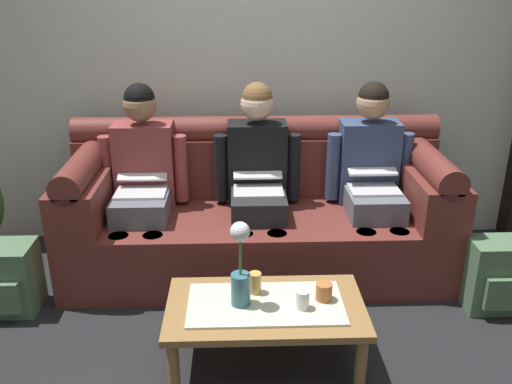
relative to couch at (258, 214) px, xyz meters
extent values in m
plane|color=black|center=(0.00, -1.17, -0.37)|extent=(14.00, 14.00, 0.00)
cube|color=silver|center=(0.00, 0.53, 1.08)|extent=(6.00, 0.12, 2.90)
cube|color=maroon|center=(0.00, -0.07, -0.16)|extent=(2.43, 0.88, 0.42)
cube|color=maroon|center=(0.00, 0.26, 0.25)|extent=(2.43, 0.22, 0.40)
cylinder|color=maroon|center=(0.00, 0.26, 0.51)|extent=(2.43, 0.18, 0.18)
cube|color=maroon|center=(-1.07, -0.07, 0.19)|extent=(0.28, 0.88, 0.28)
cylinder|color=maroon|center=(-1.07, -0.07, 0.38)|extent=(0.18, 0.88, 0.18)
cube|color=maroon|center=(1.07, -0.07, 0.19)|extent=(0.28, 0.88, 0.28)
cylinder|color=maroon|center=(1.07, -0.07, 0.38)|extent=(0.18, 0.88, 0.18)
cube|color=#595B66|center=(-0.73, -0.13, 0.13)|extent=(0.34, 0.40, 0.15)
cylinder|color=#595B66|center=(-0.83, -0.39, -0.16)|extent=(0.12, 0.12, 0.42)
cylinder|color=#595B66|center=(-0.63, -0.39, -0.16)|extent=(0.12, 0.12, 0.42)
cube|color=brown|center=(-0.73, 0.11, 0.32)|extent=(0.38, 0.22, 0.54)
cylinder|color=brown|center=(-0.97, 0.07, 0.30)|extent=(0.09, 0.09, 0.44)
cylinder|color=brown|center=(-0.50, 0.07, 0.30)|extent=(0.09, 0.09, 0.44)
sphere|color=#936B4C|center=(-0.73, 0.09, 0.72)|extent=(0.21, 0.21, 0.21)
sphere|color=black|center=(-0.73, 0.09, 0.76)|extent=(0.19, 0.19, 0.19)
cube|color=silver|center=(-0.73, -0.11, 0.21)|extent=(0.31, 0.22, 0.02)
cube|color=silver|center=(-0.73, 0.05, 0.31)|extent=(0.31, 0.20, 0.10)
cube|color=black|center=(-0.73, 0.04, 0.31)|extent=(0.27, 0.17, 0.08)
cube|color=#232326|center=(0.00, -0.13, 0.13)|extent=(0.34, 0.40, 0.15)
cylinder|color=#232326|center=(-0.10, -0.39, -0.16)|extent=(0.12, 0.12, 0.42)
cylinder|color=#232326|center=(0.10, -0.39, -0.16)|extent=(0.12, 0.12, 0.42)
cube|color=black|center=(0.00, 0.11, 0.32)|extent=(0.38, 0.22, 0.54)
cylinder|color=black|center=(-0.23, 0.07, 0.30)|extent=(0.09, 0.09, 0.44)
cylinder|color=black|center=(0.23, 0.07, 0.30)|extent=(0.09, 0.09, 0.44)
sphere|color=beige|center=(0.00, 0.09, 0.72)|extent=(0.21, 0.21, 0.21)
sphere|color=brown|center=(0.00, 0.09, 0.76)|extent=(0.19, 0.19, 0.19)
cube|color=silver|center=(0.00, -0.11, 0.21)|extent=(0.31, 0.22, 0.02)
cube|color=silver|center=(0.00, 0.04, 0.31)|extent=(0.31, 0.20, 0.10)
cube|color=black|center=(0.00, 0.03, 0.31)|extent=(0.27, 0.17, 0.08)
cube|color=#595B66|center=(0.73, -0.13, 0.13)|extent=(0.34, 0.40, 0.15)
cylinder|color=#595B66|center=(0.63, -0.39, -0.16)|extent=(0.12, 0.12, 0.42)
cylinder|color=#595B66|center=(0.83, -0.39, -0.16)|extent=(0.12, 0.12, 0.42)
cube|color=navy|center=(0.73, 0.11, 0.32)|extent=(0.38, 0.22, 0.54)
cylinder|color=navy|center=(0.50, 0.07, 0.30)|extent=(0.09, 0.09, 0.44)
cylinder|color=navy|center=(0.97, 0.07, 0.30)|extent=(0.09, 0.09, 0.44)
sphere|color=tan|center=(0.73, 0.09, 0.72)|extent=(0.21, 0.21, 0.21)
sphere|color=black|center=(0.73, 0.09, 0.76)|extent=(0.19, 0.19, 0.19)
cube|color=silver|center=(0.73, -0.11, 0.21)|extent=(0.31, 0.22, 0.02)
cube|color=silver|center=(0.73, 0.03, 0.32)|extent=(0.31, 0.21, 0.07)
cube|color=black|center=(0.73, 0.02, 0.32)|extent=(0.27, 0.18, 0.05)
cube|color=olive|center=(0.00, -1.03, -0.04)|extent=(0.97, 0.54, 0.04)
cube|color=beige|center=(0.00, -1.03, -0.02)|extent=(0.76, 0.38, 0.01)
cylinder|color=olive|center=(-0.43, -1.25, -0.21)|extent=(0.06, 0.06, 0.31)
cylinder|color=olive|center=(0.43, -1.25, -0.21)|extent=(0.06, 0.06, 0.31)
cylinder|color=olive|center=(-0.43, -0.80, -0.21)|extent=(0.06, 0.06, 0.31)
cylinder|color=olive|center=(0.43, -0.80, -0.21)|extent=(0.06, 0.06, 0.31)
cylinder|color=#336672|center=(-0.12, -1.03, 0.07)|extent=(0.09, 0.09, 0.16)
cylinder|color=#3D7538|center=(-0.12, -1.03, 0.25)|extent=(0.01, 0.01, 0.19)
sphere|color=silver|center=(-0.12, -1.03, 0.38)|extent=(0.09, 0.09, 0.09)
cylinder|color=white|center=(0.17, -1.08, 0.04)|extent=(0.06, 0.06, 0.09)
cylinder|color=#B26633|center=(0.29, -1.01, 0.03)|extent=(0.08, 0.08, 0.09)
cylinder|color=gold|center=(-0.05, -0.93, 0.04)|extent=(0.06, 0.06, 0.11)
cube|color=#4C6B4C|center=(-1.46, -0.48, -0.16)|extent=(0.31, 0.26, 0.41)
cube|color=#4C6B4C|center=(-1.46, -0.64, -0.20)|extent=(0.22, 0.05, 0.19)
cube|color=#4C6B4C|center=(1.38, -0.57, -0.15)|extent=(0.36, 0.23, 0.43)
cube|color=#4C6B4C|center=(1.38, -0.70, -0.20)|extent=(0.25, 0.05, 0.19)
camera|label=1|loc=(-0.13, -3.30, 1.48)|focal=38.52mm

